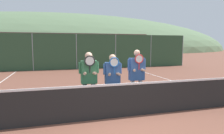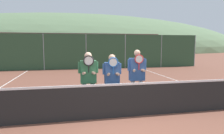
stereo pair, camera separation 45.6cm
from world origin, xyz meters
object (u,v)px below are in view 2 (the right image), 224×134
Objects in this scene: car_far_left at (28,56)px; car_left_of_center at (81,55)px; car_center at (132,55)px; player_leftmost at (88,76)px; player_center_left at (112,77)px; player_center_right at (137,74)px.

car_left_of_center reaches higher than car_far_left.
car_center is at bearing -3.08° from car_left_of_center.
car_center reaches higher than player_leftmost.
car_left_of_center is at bearing 90.88° from player_center_left.
car_left_of_center reaches higher than player_leftmost.
car_center is at bearing -0.80° from car_far_left.
car_left_of_center is 0.95× the size of car_center.
player_center_left is 0.41× the size of car_far_left.
player_center_left is at bearing -109.90° from car_center.
player_center_left is at bearing -69.84° from car_far_left.
player_leftmost reaches higher than player_center_left.
player_center_right is 0.44× the size of car_far_left.
player_leftmost is at bearing -92.01° from car_left_of_center.
car_left_of_center is (0.49, 13.81, -0.11)m from player_leftmost.
player_center_right is (0.80, 0.05, 0.06)m from player_center_left.
car_far_left is at bearing -178.38° from car_left_of_center.
car_far_left is at bearing 107.64° from player_leftmost.
player_center_right is at bearing -66.88° from car_far_left.
car_far_left reaches higher than player_center_left.
car_far_left is (-5.05, 13.75, -0.09)m from player_center_left.
player_leftmost is 0.97× the size of player_center_right.
player_center_left is 14.47m from car_center.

